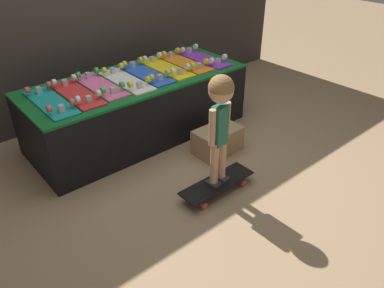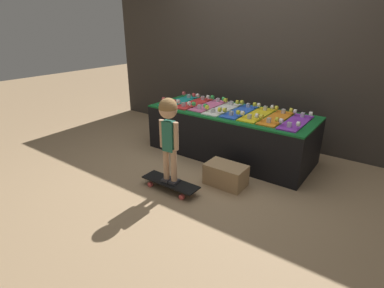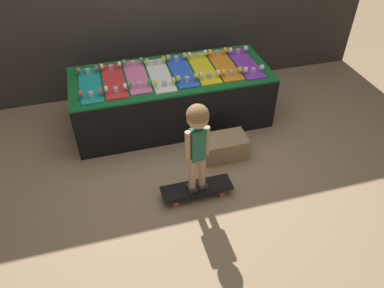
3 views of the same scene
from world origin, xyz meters
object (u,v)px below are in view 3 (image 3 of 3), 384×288
object	(u,v)px
skateboard_teal_on_rack	(90,84)
skateboard_yellow_on_rack	(203,67)
skateboard_blue_on_rack	(181,70)
skateboard_pink_on_rack	(136,76)
skateboard_on_floor	(197,189)
storage_box	(225,147)
child	(197,133)
skateboard_red_on_rack	(114,80)
skateboard_white_on_rack	(160,74)
skateboard_orange_on_rack	(224,64)
skateboard_purple_on_rack	(245,62)

from	to	relation	value
skateboard_teal_on_rack	skateboard_yellow_on_rack	size ratio (longest dim) A/B	1.00
skateboard_blue_on_rack	skateboard_pink_on_rack	bearing A→B (deg)	177.74
skateboard_teal_on_rack	skateboard_on_floor	xyz separation A→B (m)	(0.76, -1.13, -0.53)
skateboard_teal_on_rack	storage_box	bearing A→B (deg)	-31.08
skateboard_blue_on_rack	child	xyz separation A→B (m)	(-0.16, -1.15, 0.10)
skateboard_red_on_rack	storage_box	size ratio (longest dim) A/B	1.59
skateboard_on_floor	storage_box	world-z (taller)	storage_box
storage_box	skateboard_yellow_on_rack	bearing A→B (deg)	91.05
skateboard_teal_on_rack	skateboard_blue_on_rack	xyz separation A→B (m)	(0.92, 0.02, 0.00)
skateboard_white_on_rack	skateboard_orange_on_rack	bearing A→B (deg)	1.98
skateboard_teal_on_rack	skateboard_purple_on_rack	xyz separation A→B (m)	(1.62, 0.01, 0.00)
skateboard_on_floor	skateboard_pink_on_rack	bearing A→B (deg)	104.30
skateboard_purple_on_rack	skateboard_on_floor	bearing A→B (deg)	-127.00
skateboard_blue_on_rack	skateboard_orange_on_rack	distance (m)	0.46
skateboard_on_floor	skateboard_blue_on_rack	bearing A→B (deg)	81.96
skateboard_teal_on_rack	skateboard_red_on_rack	distance (m)	0.23
skateboard_red_on_rack	skateboard_blue_on_rack	distance (m)	0.69
skateboard_red_on_rack	skateboard_yellow_on_rack	size ratio (longest dim) A/B	1.00
skateboard_orange_on_rack	child	xyz separation A→B (m)	(-0.62, -1.15, 0.10)
skateboard_blue_on_rack	child	distance (m)	1.17
skateboard_pink_on_rack	skateboard_yellow_on_rack	xyz separation A→B (m)	(0.69, -0.02, 0.00)
skateboard_teal_on_rack	skateboard_red_on_rack	xyz separation A→B (m)	(0.23, 0.02, 0.00)
skateboard_red_on_rack	child	distance (m)	1.27
skateboard_red_on_rack	skateboard_on_floor	xyz separation A→B (m)	(0.53, -1.15, -0.53)
skateboard_teal_on_rack	storage_box	xyz separation A→B (m)	(1.17, -0.70, -0.49)
skateboard_pink_on_rack	skateboard_purple_on_rack	size ratio (longest dim) A/B	1.00
skateboard_white_on_rack	skateboard_blue_on_rack	world-z (taller)	same
skateboard_yellow_on_rack	storage_box	size ratio (longest dim) A/B	1.59
skateboard_white_on_rack	skateboard_blue_on_rack	xyz separation A→B (m)	(0.23, 0.02, 0.00)
skateboard_red_on_rack	skateboard_blue_on_rack	bearing A→B (deg)	0.66
skateboard_pink_on_rack	skateboard_orange_on_rack	world-z (taller)	same
skateboard_pink_on_rack	skateboard_blue_on_rack	distance (m)	0.46
skateboard_teal_on_rack	skateboard_white_on_rack	size ratio (longest dim) A/B	1.00
skateboard_pink_on_rack	skateboard_yellow_on_rack	world-z (taller)	same
skateboard_on_floor	skateboard_yellow_on_rack	bearing A→B (deg)	71.19
skateboard_white_on_rack	child	bearing A→B (deg)	-86.56
skateboard_red_on_rack	skateboard_orange_on_rack	bearing A→B (deg)	0.42
skateboard_red_on_rack	skateboard_white_on_rack	world-z (taller)	same
skateboard_red_on_rack	skateboard_yellow_on_rack	world-z (taller)	same
skateboard_teal_on_rack	skateboard_orange_on_rack	distance (m)	1.39
skateboard_pink_on_rack	child	size ratio (longest dim) A/B	0.77
storage_box	skateboard_red_on_rack	bearing A→B (deg)	142.43
skateboard_white_on_rack	skateboard_on_floor	distance (m)	1.25
skateboard_yellow_on_rack	child	world-z (taller)	child
skateboard_pink_on_rack	skateboard_teal_on_rack	bearing A→B (deg)	-174.67
skateboard_yellow_on_rack	skateboard_orange_on_rack	xyz separation A→B (m)	(0.23, -0.00, 0.00)
skateboard_orange_on_rack	skateboard_white_on_rack	bearing A→B (deg)	-178.02
skateboard_white_on_rack	skateboard_purple_on_rack	xyz separation A→B (m)	(0.92, 0.00, 0.00)
skateboard_blue_on_rack	skateboard_yellow_on_rack	xyz separation A→B (m)	(0.23, 0.00, 0.00)
skateboard_orange_on_rack	child	bearing A→B (deg)	-118.42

